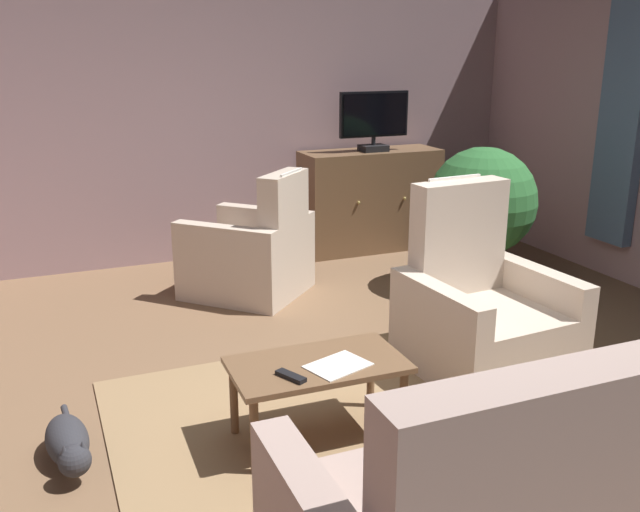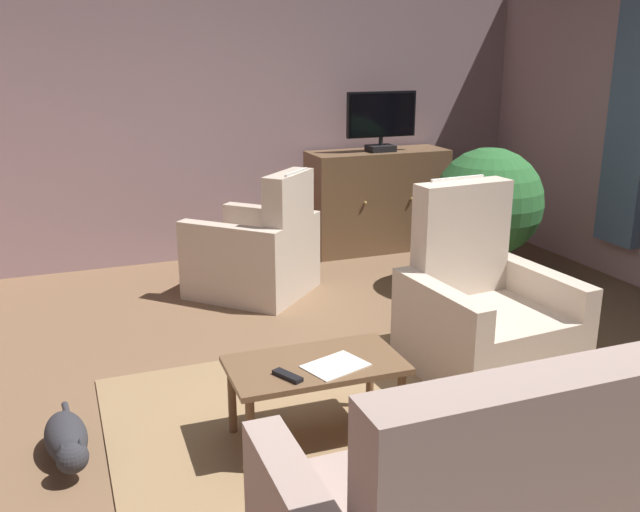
{
  "view_description": "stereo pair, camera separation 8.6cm",
  "coord_description": "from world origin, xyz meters",
  "px_view_note": "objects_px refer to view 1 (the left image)",
  "views": [
    {
      "loc": [
        -1.56,
        -3.11,
        1.99
      ],
      "look_at": [
        -0.14,
        0.37,
        0.85
      ],
      "focal_mm": 39.17,
      "sensor_mm": 36.0,
      "label": 1
    },
    {
      "loc": [
        -1.48,
        -3.14,
        1.99
      ],
      "look_at": [
        -0.14,
        0.37,
        0.85
      ],
      "focal_mm": 39.17,
      "sensor_mm": 36.0,
      "label": 2
    }
  ],
  "objects_px": {
    "television": "(374,119)",
    "armchair_angled_to_table": "(481,314)",
    "tv_remote": "(291,376)",
    "armchair_by_fireplace": "(252,255)",
    "coffee_table": "(318,372)",
    "potted_plant_small_fern_corner": "(482,205)",
    "folded_newspaper": "(338,365)",
    "tv_cabinet": "(370,202)",
    "cat": "(68,443)"
  },
  "relations": [
    {
      "from": "potted_plant_small_fern_corner",
      "to": "armchair_by_fireplace",
      "type": "bearing_deg",
      "value": 161.18
    },
    {
      "from": "tv_cabinet",
      "to": "tv_remote",
      "type": "relative_size",
      "value": 8.17
    },
    {
      "from": "television",
      "to": "cat",
      "type": "relative_size",
      "value": 0.94
    },
    {
      "from": "television",
      "to": "armchair_angled_to_table",
      "type": "height_order",
      "value": "television"
    },
    {
      "from": "tv_remote",
      "to": "potted_plant_small_fern_corner",
      "type": "distance_m",
      "value": 2.96
    },
    {
      "from": "folded_newspaper",
      "to": "potted_plant_small_fern_corner",
      "type": "height_order",
      "value": "potted_plant_small_fern_corner"
    },
    {
      "from": "armchair_angled_to_table",
      "to": "coffee_table",
      "type": "bearing_deg",
      "value": -162.07
    },
    {
      "from": "armchair_angled_to_table",
      "to": "armchair_by_fireplace",
      "type": "distance_m",
      "value": 2.1
    },
    {
      "from": "tv_cabinet",
      "to": "television",
      "type": "bearing_deg",
      "value": -90.0
    },
    {
      "from": "tv_cabinet",
      "to": "folded_newspaper",
      "type": "bearing_deg",
      "value": -118.7
    },
    {
      "from": "coffee_table",
      "to": "tv_remote",
      "type": "bearing_deg",
      "value": -148.07
    },
    {
      "from": "tv_cabinet",
      "to": "coffee_table",
      "type": "bearing_deg",
      "value": -120.39
    },
    {
      "from": "tv_remote",
      "to": "armchair_angled_to_table",
      "type": "relative_size",
      "value": 0.14
    },
    {
      "from": "folded_newspaper",
      "to": "armchair_angled_to_table",
      "type": "distance_m",
      "value": 1.32
    },
    {
      "from": "television",
      "to": "potted_plant_small_fern_corner",
      "type": "relative_size",
      "value": 0.59
    },
    {
      "from": "coffee_table",
      "to": "folded_newspaper",
      "type": "distance_m",
      "value": 0.13
    },
    {
      "from": "tv_remote",
      "to": "cat",
      "type": "height_order",
      "value": "tv_remote"
    },
    {
      "from": "cat",
      "to": "tv_remote",
      "type": "bearing_deg",
      "value": -20.02
    },
    {
      "from": "potted_plant_small_fern_corner",
      "to": "tv_remote",
      "type": "bearing_deg",
      "value": -142.37
    },
    {
      "from": "coffee_table",
      "to": "armchair_angled_to_table",
      "type": "bearing_deg",
      "value": 17.93
    },
    {
      "from": "folded_newspaper",
      "to": "coffee_table",
      "type": "bearing_deg",
      "value": 115.39
    },
    {
      "from": "coffee_table",
      "to": "armchair_angled_to_table",
      "type": "height_order",
      "value": "armchair_angled_to_table"
    },
    {
      "from": "coffee_table",
      "to": "tv_cabinet",
      "type": "bearing_deg",
      "value": 59.61
    },
    {
      "from": "armchair_angled_to_table",
      "to": "cat",
      "type": "relative_size",
      "value": 1.57
    },
    {
      "from": "television",
      "to": "potted_plant_small_fern_corner",
      "type": "distance_m",
      "value": 1.55
    },
    {
      "from": "tv_cabinet",
      "to": "tv_remote",
      "type": "height_order",
      "value": "tv_cabinet"
    },
    {
      "from": "armchair_angled_to_table",
      "to": "potted_plant_small_fern_corner",
      "type": "bearing_deg",
      "value": 55.98
    },
    {
      "from": "coffee_table",
      "to": "armchair_by_fireplace",
      "type": "distance_m",
      "value": 2.32
    },
    {
      "from": "tv_cabinet",
      "to": "coffee_table",
      "type": "height_order",
      "value": "tv_cabinet"
    },
    {
      "from": "coffee_table",
      "to": "cat",
      "type": "bearing_deg",
      "value": 168.01
    },
    {
      "from": "armchair_angled_to_table",
      "to": "potted_plant_small_fern_corner",
      "type": "xyz_separation_m",
      "value": [
        0.85,
        1.26,
        0.38
      ]
    },
    {
      "from": "television",
      "to": "tv_remote",
      "type": "xyz_separation_m",
      "value": [
        -2.03,
        -3.21,
        -0.85
      ]
    },
    {
      "from": "folded_newspaper",
      "to": "armchair_by_fireplace",
      "type": "xyz_separation_m",
      "value": [
        0.27,
        2.38,
        -0.11
      ]
    },
    {
      "from": "tv_remote",
      "to": "armchair_angled_to_table",
      "type": "bearing_deg",
      "value": 83.88
    },
    {
      "from": "tv_remote",
      "to": "armchair_angled_to_table",
      "type": "xyz_separation_m",
      "value": [
        1.48,
        0.54,
        -0.1
      ]
    },
    {
      "from": "armchair_by_fireplace",
      "to": "cat",
      "type": "height_order",
      "value": "armchair_by_fireplace"
    },
    {
      "from": "tv_remote",
      "to": "armchair_by_fireplace",
      "type": "relative_size",
      "value": 0.14
    },
    {
      "from": "tv_cabinet",
      "to": "cat",
      "type": "height_order",
      "value": "tv_cabinet"
    },
    {
      "from": "television",
      "to": "armchair_angled_to_table",
      "type": "bearing_deg",
      "value": -101.67
    },
    {
      "from": "coffee_table",
      "to": "potted_plant_small_fern_corner",
      "type": "distance_m",
      "value": 2.75
    },
    {
      "from": "armchair_by_fireplace",
      "to": "potted_plant_small_fern_corner",
      "type": "distance_m",
      "value": 1.94
    },
    {
      "from": "tv_cabinet",
      "to": "cat",
      "type": "xyz_separation_m",
      "value": [
        -3.07,
        -2.89,
        -0.37
      ]
    },
    {
      "from": "tv_remote",
      "to": "cat",
      "type": "relative_size",
      "value": 0.23
    },
    {
      "from": "tv_cabinet",
      "to": "television",
      "type": "relative_size",
      "value": 1.95
    },
    {
      "from": "television",
      "to": "folded_newspaper",
      "type": "xyz_separation_m",
      "value": [
        -1.77,
        -3.18,
        -0.86
      ]
    },
    {
      "from": "tv_cabinet",
      "to": "armchair_by_fireplace",
      "type": "height_order",
      "value": "armchair_by_fireplace"
    },
    {
      "from": "coffee_table",
      "to": "potted_plant_small_fern_corner",
      "type": "xyz_separation_m",
      "value": [
        2.15,
        1.68,
        0.35
      ]
    },
    {
      "from": "tv_cabinet",
      "to": "armchair_angled_to_table",
      "type": "relative_size",
      "value": 1.18
    },
    {
      "from": "armchair_angled_to_table",
      "to": "armchair_by_fireplace",
      "type": "height_order",
      "value": "armchair_angled_to_table"
    },
    {
      "from": "coffee_table",
      "to": "potted_plant_small_fern_corner",
      "type": "relative_size",
      "value": 0.75
    }
  ]
}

